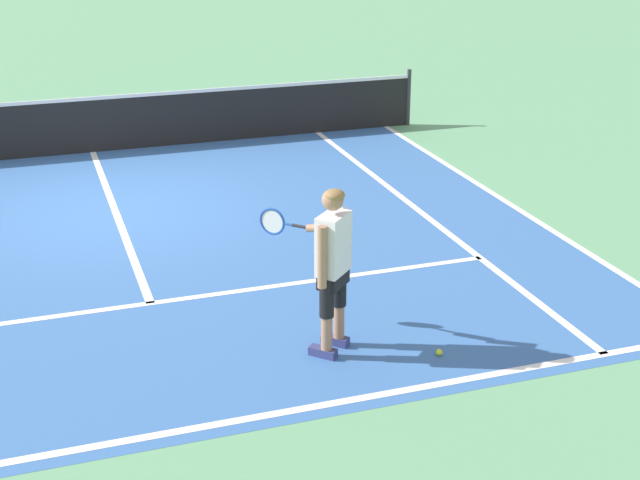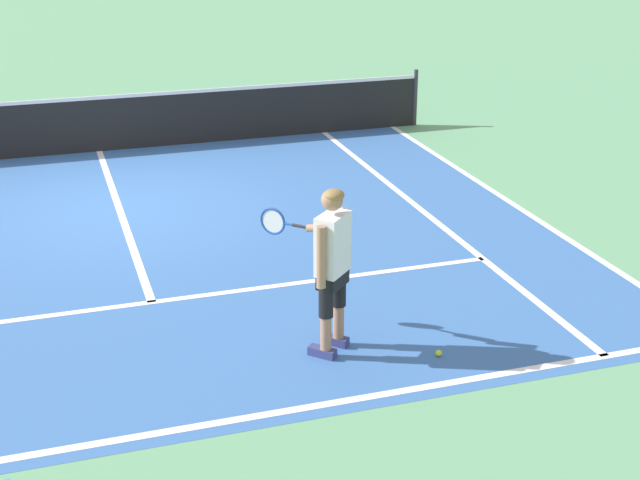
# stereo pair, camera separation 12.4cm
# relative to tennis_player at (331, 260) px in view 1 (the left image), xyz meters

# --- Properties ---
(ground_plane) EXTENTS (80.00, 80.00, 0.00)m
(ground_plane) POSITION_rel_tennis_player_xyz_m (-1.55, 4.98, -0.99)
(ground_plane) COLOR #609E70
(court_inner_surface) EXTENTS (10.98, 9.43, 0.00)m
(court_inner_surface) POSITION_rel_tennis_player_xyz_m (-1.55, 3.55, -0.99)
(court_inner_surface) COLOR #3866A8
(court_inner_surface) RESTS_ON ground
(line_baseline) EXTENTS (10.98, 0.10, 0.01)m
(line_baseline) POSITION_rel_tennis_player_xyz_m (-1.55, -0.96, -0.99)
(line_baseline) COLOR white
(line_baseline) RESTS_ON ground
(line_service) EXTENTS (8.23, 0.10, 0.01)m
(line_service) POSITION_rel_tennis_player_xyz_m (-1.55, 1.67, -0.99)
(line_service) COLOR white
(line_service) RESTS_ON ground
(line_centre_service) EXTENTS (0.10, 6.40, 0.01)m
(line_centre_service) POSITION_rel_tennis_player_xyz_m (-1.55, 4.87, -0.99)
(line_centre_service) COLOR white
(line_centre_service) RESTS_ON ground
(line_singles_right) EXTENTS (0.10, 9.03, 0.01)m
(line_singles_right) POSITION_rel_tennis_player_xyz_m (2.56, 3.55, -0.99)
(line_singles_right) COLOR white
(line_singles_right) RESTS_ON ground
(line_doubles_right) EXTENTS (0.10, 9.03, 0.01)m
(line_doubles_right) POSITION_rel_tennis_player_xyz_m (3.94, 3.55, -0.99)
(line_doubles_right) COLOR white
(line_doubles_right) RESTS_ON ground
(tennis_net) EXTENTS (11.96, 0.08, 1.07)m
(tennis_net) POSITION_rel_tennis_player_xyz_m (-1.55, 8.07, -0.49)
(tennis_net) COLOR #333338
(tennis_net) RESTS_ON ground
(tennis_player) EXTENTS (0.73, 1.16, 1.71)m
(tennis_player) POSITION_rel_tennis_player_xyz_m (0.00, 0.00, 0.00)
(tennis_player) COLOR navy
(tennis_player) RESTS_ON ground
(tennis_ball_near_feet) EXTENTS (0.07, 0.07, 0.07)m
(tennis_ball_near_feet) POSITION_rel_tennis_player_xyz_m (0.99, -0.45, -0.96)
(tennis_ball_near_feet) COLOR #CCE02D
(tennis_ball_near_feet) RESTS_ON ground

